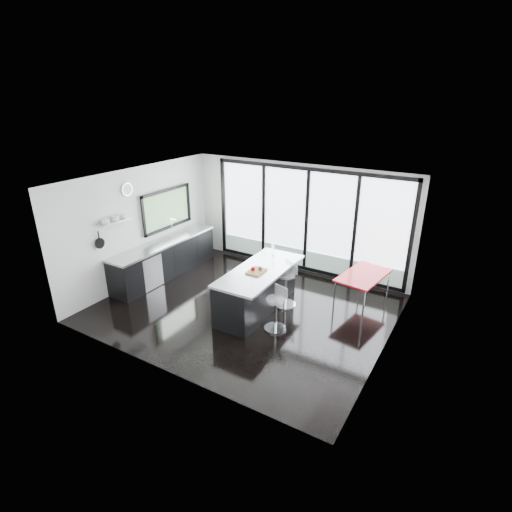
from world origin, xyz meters
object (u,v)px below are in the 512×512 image
Objects in this scene: island at (257,288)px; bar_stool_near at (275,314)px; red_table at (362,289)px; bar_stool_far at (285,289)px.

island is 3.39× the size of bar_stool_near.
red_table is (1.15, 1.89, 0.01)m from bar_stool_near.
bar_stool_near is 2.21m from red_table.
bar_stool_near is at bearing -52.75° from bar_stool_far.
bar_stool_far is 0.57× the size of red_table.
red_table is at bearing 35.92° from island.
island reaches higher than red_table.
bar_stool_near is (0.74, -0.52, -0.14)m from island.
bar_stool_far is at bearing 122.40° from bar_stool_near.
red_table is at bearing 74.71° from bar_stool_near.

